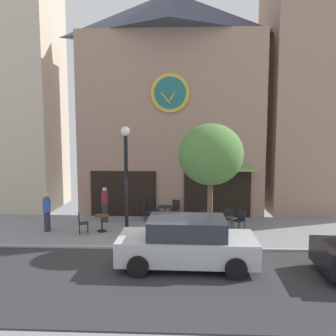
{
  "coord_description": "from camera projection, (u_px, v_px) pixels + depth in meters",
  "views": [
    {
      "loc": [
        1.05,
        -11.58,
        4.19
      ],
      "look_at": [
        0.43,
        2.41,
        2.72
      ],
      "focal_mm": 35.31,
      "sensor_mm": 36.0,
      "label": 1
    }
  ],
  "objects": [
    {
      "name": "ground_plane",
      "position": [
        153.0,
        251.0,
        11.9
      ],
      "size": [
        26.6,
        9.85,
        0.13
      ],
      "color": "gray"
    },
    {
      "name": "clock_building",
      "position": [
        171.0,
        100.0,
        17.62
      ],
      "size": [
        9.45,
        4.37,
        11.49
      ],
      "color": "#9E7A66",
      "rests_on": "ground_plane"
    },
    {
      "name": "neighbor_building_left",
      "position": [
        5.0,
        74.0,
        18.24
      ],
      "size": [
        5.71,
        3.72,
        14.96
      ],
      "color": "beige",
      "rests_on": "ground_plane"
    },
    {
      "name": "neighbor_building_right",
      "position": [
        315.0,
        65.0,
        17.93
      ],
      "size": [
        5.16,
        4.69,
        15.8
      ],
      "color": "#9E7A66",
      "rests_on": "ground_plane"
    },
    {
      "name": "street_lamp",
      "position": [
        126.0,
        184.0,
        12.53
      ],
      "size": [
        0.36,
        0.36,
        4.45
      ],
      "color": "black",
      "rests_on": "ground_plane"
    },
    {
      "name": "street_tree",
      "position": [
        211.0,
        155.0,
        12.25
      ],
      "size": [
        2.42,
        2.18,
        4.57
      ],
      "color": "brown",
      "rests_on": "ground_plane"
    },
    {
      "name": "cafe_table_near_curb",
      "position": [
        102.0,
        220.0,
        14.13
      ],
      "size": [
        0.63,
        0.63,
        0.72
      ],
      "color": "black",
      "rests_on": "ground_plane"
    },
    {
      "name": "cafe_table_center",
      "position": [
        165.0,
        211.0,
        15.74
      ],
      "size": [
        0.71,
        0.71,
        0.73
      ],
      "color": "black",
      "rests_on": "ground_plane"
    },
    {
      "name": "cafe_table_center_left",
      "position": [
        225.0,
        221.0,
        13.84
      ],
      "size": [
        0.76,
        0.76,
        0.74
      ],
      "color": "black",
      "rests_on": "ground_plane"
    },
    {
      "name": "cafe_chair_near_tree",
      "position": [
        81.0,
        221.0,
        13.78
      ],
      "size": [
        0.51,
        0.51,
        0.9
      ],
      "color": "black",
      "rests_on": "ground_plane"
    },
    {
      "name": "cafe_chair_left_end",
      "position": [
        240.0,
        219.0,
        14.24
      ],
      "size": [
        0.57,
        0.57,
        0.9
      ],
      "color": "black",
      "rests_on": "ground_plane"
    },
    {
      "name": "cafe_chair_facing_street",
      "position": [
        147.0,
        210.0,
        15.79
      ],
      "size": [
        0.45,
        0.45,
        0.9
      ],
      "color": "black",
      "rests_on": "ground_plane"
    },
    {
      "name": "cafe_chair_facing_wall",
      "position": [
        206.0,
        218.0,
        14.3
      ],
      "size": [
        0.57,
        0.57,
        0.9
      ],
      "color": "black",
      "rests_on": "ground_plane"
    },
    {
      "name": "cafe_chair_mid_row",
      "position": [
        153.0,
        208.0,
        16.31
      ],
      "size": [
        0.56,
        0.56,
        0.9
      ],
      "color": "black",
      "rests_on": "ground_plane"
    },
    {
      "name": "cafe_chair_near_lamp",
      "position": [
        175.0,
        208.0,
        16.34
      ],
      "size": [
        0.53,
        0.53,
        0.9
      ],
      "color": "black",
      "rests_on": "ground_plane"
    },
    {
      "name": "cafe_chair_corner",
      "position": [
        228.0,
        217.0,
        14.59
      ],
      "size": [
        0.54,
        0.54,
        0.9
      ],
      "color": "black",
      "rests_on": "ground_plane"
    },
    {
      "name": "pedestrian_blue",
      "position": [
        47.0,
        212.0,
        14.11
      ],
      "size": [
        0.38,
        0.38,
        1.67
      ],
      "color": "#2D2D38",
      "rests_on": "ground_plane"
    },
    {
      "name": "pedestrian_maroon",
      "position": [
        105.0,
        204.0,
        15.61
      ],
      "size": [
        0.45,
        0.45,
        1.67
      ],
      "color": "#2D2D38",
      "rests_on": "ground_plane"
    },
    {
      "name": "parked_car_silver",
      "position": [
        187.0,
        243.0,
        10.41
      ],
      "size": [
        4.33,
        2.08,
        1.55
      ],
      "color": "#B7BABF",
      "rests_on": "ground_plane"
    }
  ]
}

